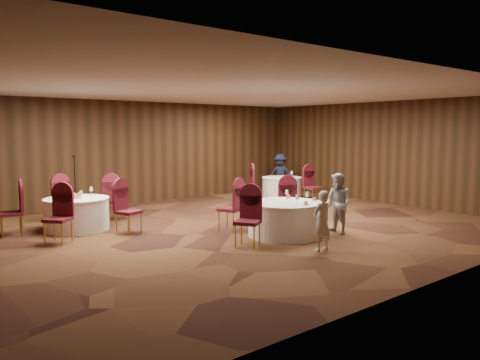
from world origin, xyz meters
TOP-DOWN VIEW (x-y plane):
  - ground at (0.00, 0.00)m, footprint 12.00×12.00m
  - room_shell at (0.00, 0.00)m, footprint 12.00×12.00m
  - table_main at (0.23, -1.32)m, footprint 1.62×1.62m
  - table_left at (-3.08, 2.12)m, footprint 1.46×1.46m
  - table_right at (4.00, 2.71)m, footprint 1.33×1.33m
  - chairs_main at (-0.06, -0.68)m, footprint 2.89×2.12m
  - chairs_left at (-3.11, 2.13)m, footprint 3.18×3.13m
  - chairs_right at (3.52, 2.36)m, footprint 1.99×2.35m
  - tabletop_main at (0.46, -1.43)m, footprint 1.11×1.10m
  - tabletop_left at (-3.08, 2.12)m, footprint 0.88×0.74m
  - tabletop_right at (4.17, 2.42)m, footprint 0.08×0.08m
  - mic_stand at (-2.41, 4.13)m, footprint 0.24×0.24m
  - woman_a at (-0.12, -2.69)m, footprint 0.43×0.28m
  - woman_b at (1.31, -1.88)m, footprint 0.60×0.72m
  - man_c at (4.81, 3.64)m, footprint 0.97×1.09m

SIDE VIEW (x-z plane):
  - ground at x=0.00m, z-range 0.00..0.00m
  - table_main at x=0.23m, z-range 0.01..0.75m
  - table_left at x=-3.08m, z-range 0.01..0.75m
  - table_right at x=4.00m, z-range 0.01..0.75m
  - mic_stand at x=-2.41m, z-range -0.34..1.28m
  - chairs_main at x=-0.06m, z-range 0.00..1.00m
  - chairs_left at x=-3.11m, z-range 0.00..1.00m
  - chairs_right at x=3.52m, z-range 0.00..1.00m
  - woman_a at x=-0.12m, z-range 0.00..1.16m
  - woman_b at x=1.31m, z-range 0.00..1.35m
  - man_c at x=4.81m, z-range 0.00..1.46m
  - tabletop_left at x=-3.08m, z-range 0.71..0.93m
  - tabletop_main at x=0.46m, z-range 0.73..0.94m
  - tabletop_right at x=4.17m, z-range 0.79..1.01m
  - room_shell at x=0.00m, z-range -4.04..7.96m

